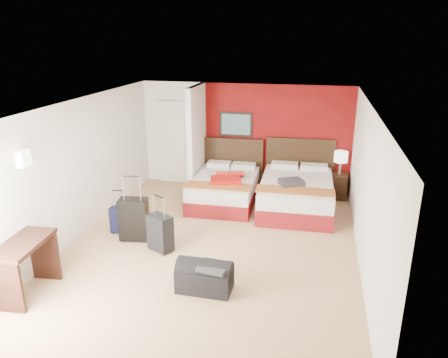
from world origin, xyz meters
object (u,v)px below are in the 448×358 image
(red_suitcase_open, at_px, (228,177))
(suitcase_charcoal, at_px, (160,234))
(nightstand, at_px, (338,186))
(table_lamp, at_px, (340,163))
(desk, at_px, (27,268))
(bed_left, at_px, (224,190))
(bed_right, at_px, (296,195))
(duffel_bag, at_px, (205,278))
(suitcase_black, at_px, (134,220))
(suitcase_navy, at_px, (120,221))

(red_suitcase_open, height_order, suitcase_charcoal, red_suitcase_open)
(suitcase_charcoal, bearing_deg, nightstand, 74.58)
(table_lamp, height_order, desk, table_lamp)
(bed_left, height_order, desk, desk)
(bed_left, xyz_separation_m, bed_right, (1.58, -0.04, 0.03))
(red_suitcase_open, xyz_separation_m, duffel_bag, (0.36, -3.32, -0.43))
(bed_right, bearing_deg, desk, -132.83)
(suitcase_black, height_order, suitcase_navy, suitcase_black)
(suitcase_navy, distance_m, desk, 2.19)
(nightstand, distance_m, suitcase_charcoal, 4.48)
(suitcase_charcoal, bearing_deg, suitcase_black, -178.10)
(table_lamp, distance_m, suitcase_navy, 4.94)
(table_lamp, bearing_deg, nightstand, 0.00)
(bed_right, distance_m, nightstand, 1.26)
(suitcase_navy, height_order, duffel_bag, suitcase_navy)
(bed_right, xyz_separation_m, red_suitcase_open, (-1.48, -0.06, 0.31))
(nightstand, xyz_separation_m, desk, (-4.47, -4.90, 0.14))
(bed_left, distance_m, suitcase_navy, 2.49)
(bed_right, xyz_separation_m, suitcase_black, (-2.79, -2.08, 0.06))
(bed_right, relative_size, suitcase_black, 2.85)
(suitcase_charcoal, bearing_deg, red_suitcase_open, 101.26)
(desk, bearing_deg, bed_left, 59.46)
(red_suitcase_open, height_order, nightstand, red_suitcase_open)
(bed_left, height_order, table_lamp, table_lamp)
(suitcase_black, bearing_deg, red_suitcase_open, 48.13)
(nightstand, bearing_deg, bed_right, -130.28)
(suitcase_navy, xyz_separation_m, duffel_bag, (2.04, -1.50, -0.04))
(nightstand, relative_size, table_lamp, 1.05)
(nightstand, relative_size, suitcase_charcoal, 0.91)
(suitcase_navy, bearing_deg, duffel_bag, -37.96)
(bed_right, relative_size, nightstand, 3.83)
(nightstand, xyz_separation_m, suitcase_black, (-3.69, -2.95, 0.10))
(table_lamp, relative_size, desk, 0.54)
(bed_left, relative_size, table_lamp, 3.60)
(suitcase_black, xyz_separation_m, suitcase_charcoal, (0.62, -0.30, -0.07))
(suitcase_black, xyz_separation_m, desk, (-0.78, -1.95, 0.04))
(table_lamp, bearing_deg, red_suitcase_open, -158.47)
(duffel_bag, bearing_deg, table_lamp, 65.45)
(bed_left, xyz_separation_m, desk, (-1.99, -4.06, 0.13))
(nightstand, distance_m, duffel_bag, 4.71)
(red_suitcase_open, relative_size, table_lamp, 1.63)
(nightstand, height_order, suitcase_black, suitcase_black)
(red_suitcase_open, distance_m, suitcase_navy, 2.51)
(suitcase_navy, distance_m, duffel_bag, 2.53)
(duffel_bag, distance_m, desk, 2.54)
(desk, bearing_deg, bed_right, 44.00)
(suitcase_black, relative_size, desk, 0.75)
(nightstand, xyz_separation_m, duffel_bag, (-2.02, -4.26, -0.08))
(bed_right, xyz_separation_m, suitcase_charcoal, (-2.17, -2.38, -0.01))
(bed_right, xyz_separation_m, duffel_bag, (-1.12, -3.38, -0.12))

